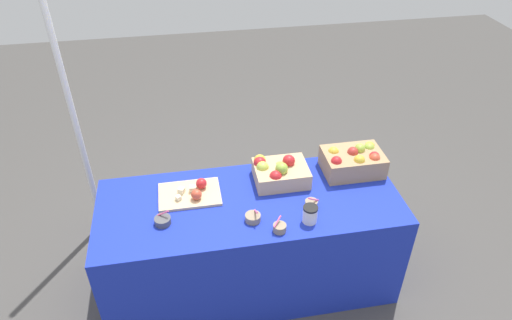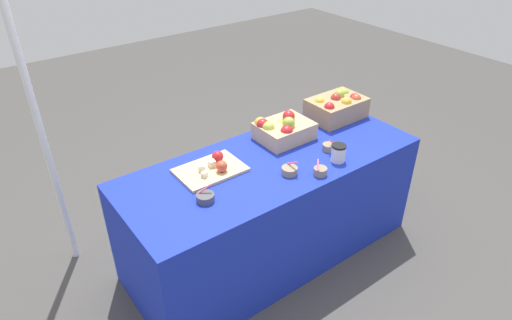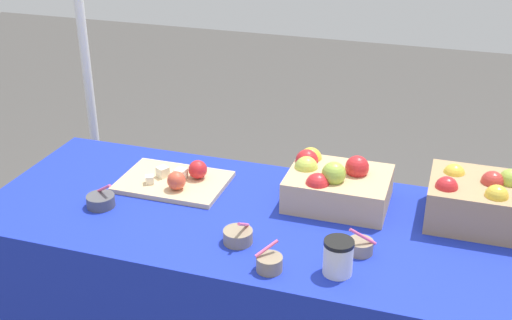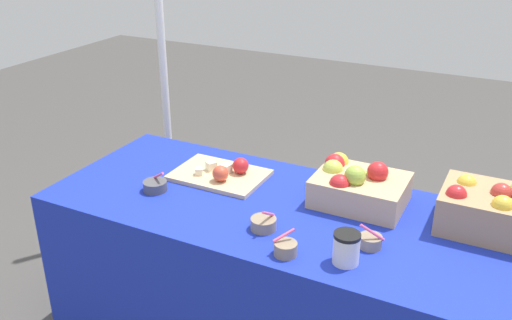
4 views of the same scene
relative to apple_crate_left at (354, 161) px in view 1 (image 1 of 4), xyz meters
name	(u,v)px [view 1 (image 1 of 4)]	position (x,y,z in m)	size (l,w,h in m)	color
ground_plane	(251,279)	(-0.74, -0.18, -0.82)	(10.00, 10.00, 0.00)	#474442
table	(250,242)	(-0.74, -0.18, -0.45)	(1.90, 0.76, 0.74)	#192DB7
apple_crate_left	(354,161)	(0.00, 0.00, 0.00)	(0.39, 0.28, 0.19)	tan
apple_crate_middle	(279,172)	(-0.52, -0.01, -0.01)	(0.35, 0.27, 0.18)	tan
cutting_board_front	(192,193)	(-1.09, -0.07, -0.06)	(0.39, 0.27, 0.09)	#D1B284
sample_bowl_near	(311,203)	(-0.37, -0.30, -0.06)	(0.09, 0.08, 0.10)	gray
sample_bowl_mid	(280,228)	(-0.61, -0.47, -0.06)	(0.08, 0.08, 0.08)	gray
sample_bowl_far	(253,218)	(-0.75, -0.36, -0.06)	(0.09, 0.09, 0.10)	gray
sample_bowl_extra	(163,220)	(-1.27, -0.29, -0.06)	(0.10, 0.10, 0.09)	#4C4C51
coffee_cup	(310,214)	(-0.42, -0.43, -0.03)	(0.09, 0.09, 0.11)	silver
tent_pole	(70,105)	(-1.83, 0.57, 0.29)	(0.04, 0.04, 2.23)	white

